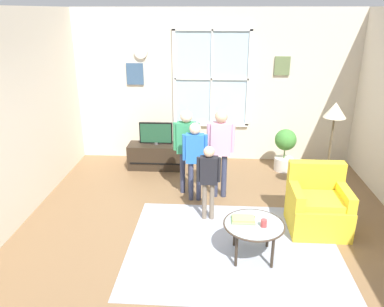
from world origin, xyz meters
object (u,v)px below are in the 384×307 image
television (156,133)px  remote_near_cup (265,223)px  armchair (318,206)px  book_stack (243,219)px  person_black_shirt (209,175)px  person_blue_shirt (195,153)px  remote_near_books (253,219)px  potted_plant_by_window (285,148)px  tv_stand (157,156)px  person_pink_shirt (221,144)px  floor_lamp (334,120)px  coffee_table (254,226)px  person_green_shirt (186,143)px  cup (264,223)px

television → remote_near_cup: television is taller
television → armchair: size_ratio=0.70×
armchair → book_stack: (-1.05, -0.67, 0.15)m
remote_near_cup → person_black_shirt: bearing=128.8°
remote_near_cup → person_blue_shirt: size_ratio=0.11×
remote_near_books → person_blue_shirt: 1.58m
armchair → potted_plant_by_window: size_ratio=1.10×
tv_stand → person_pink_shirt: 1.75m
remote_near_cup → person_black_shirt: (-0.68, 0.85, 0.23)m
television → remote_near_cup: 3.17m
armchair → person_blue_shirt: (-1.71, 0.70, 0.46)m
potted_plant_by_window → floor_lamp: (0.41, -1.27, 0.89)m
coffee_table → person_black_shirt: person_black_shirt is taller
television → person_black_shirt: (1.01, -1.83, 0.01)m
television → remote_near_books: size_ratio=4.35×
coffee_table → person_pink_shirt: person_pink_shirt is taller
tv_stand → person_green_shirt: size_ratio=0.76×
remote_near_books → remote_near_cup: same height
remote_near_books → person_blue_shirt: bearing=120.1°
remote_near_books → potted_plant_by_window: size_ratio=0.18×
television → armchair: television is taller
armchair → person_blue_shirt: 1.90m
remote_near_books → remote_near_cup: 0.15m
person_green_shirt → floor_lamp: 2.21m
tv_stand → person_blue_shirt: bearing=-57.9°
remote_near_cup → person_black_shirt: size_ratio=0.13×
tv_stand → remote_near_books: 3.04m
tv_stand → person_black_shirt: 2.14m
tv_stand → coffee_table: bearing=-59.7°
person_black_shirt → remote_near_cup: bearing=-51.2°
armchair → television: bearing=141.8°
potted_plant_by_window → floor_lamp: floor_lamp is taller
tv_stand → coffee_table: tv_stand is taller
remote_near_cup → floor_lamp: (1.10, 1.45, 0.87)m
remote_near_cup → person_pink_shirt: size_ratio=0.10×
person_pink_shirt → potted_plant_by_window: (1.20, 1.15, -0.45)m
cup → remote_near_books: bearing=128.6°
television → person_green_shirt: size_ratio=0.44×
coffee_table → person_blue_shirt: (-0.78, 1.42, 0.37)m
book_stack → remote_near_cup: book_stack is taller
potted_plant_by_window → television: bearing=-179.1°
television → cup: 3.21m
television → potted_plant_by_window: (2.38, 0.04, -0.25)m
tv_stand → book_stack: 3.01m
tv_stand → remote_near_books: remote_near_books is taller
cup → television: bearing=121.5°
person_pink_shirt → person_black_shirt: bearing=-103.0°
potted_plant_by_window → person_pink_shirt: bearing=-136.3°
floor_lamp → person_blue_shirt: bearing=-179.2°
tv_stand → cup: bearing=-58.5°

